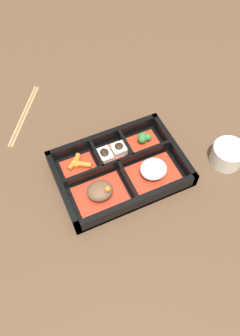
{
  "coord_description": "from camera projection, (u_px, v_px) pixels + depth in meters",
  "views": [
    {
      "loc": [
        0.19,
        0.41,
        0.73
      ],
      "look_at": [
        0.0,
        0.0,
        0.03
      ],
      "focal_mm": 35.0,
      "sensor_mm": 36.0,
      "label": 1
    }
  ],
  "objects": [
    {
      "name": "ground_plane",
      "position": [
        120.0,
        173.0,
        0.86
      ],
      "size": [
        3.0,
        3.0,
        0.0
      ],
      "primitive_type": "plane",
      "color": "#4C3523"
    },
    {
      "name": "bento_base",
      "position": [
        120.0,
        172.0,
        0.85
      ],
      "size": [
        0.33,
        0.23,
        0.01
      ],
      "color": "black",
      "rests_on": "ground_plane"
    },
    {
      "name": "bento_rim",
      "position": [
        119.0,
        168.0,
        0.84
      ],
      "size": [
        0.33,
        0.23,
        0.04
      ],
      "color": "black",
      "rests_on": "ground_plane"
    },
    {
      "name": "bowl_rice",
      "position": [
        153.0,
        170.0,
        0.83
      ],
      "size": [
        0.13,
        0.09,
        0.04
      ],
      "color": "#B22D19",
      "rests_on": "bento_base"
    },
    {
      "name": "bowl_stew",
      "position": [
        100.0,
        192.0,
        0.8
      ],
      "size": [
        0.13,
        0.09,
        0.05
      ],
      "color": "#B22D19",
      "rests_on": "bento_base"
    },
    {
      "name": "bowl_greens",
      "position": [
        143.0,
        140.0,
        0.89
      ],
      "size": [
        0.08,
        0.07,
        0.03
      ],
      "color": "#B22D19",
      "rests_on": "bento_base"
    },
    {
      "name": "bowl_tofu",
      "position": [
        112.0,
        152.0,
        0.87
      ],
      "size": [
        0.08,
        0.07,
        0.03
      ],
      "color": "#B22D19",
      "rests_on": "bento_base"
    },
    {
      "name": "bowl_carrots",
      "position": [
        79.0,
        165.0,
        0.85
      ],
      "size": [
        0.09,
        0.07,
        0.02
      ],
      "color": "#B22D19",
      "rests_on": "bento_base"
    },
    {
      "name": "tea_cup",
      "position": [
        228.0,
        154.0,
        0.86
      ],
      "size": [
        0.09,
        0.09,
        0.05
      ],
      "color": "beige",
      "rests_on": "ground_plane"
    },
    {
      "name": "chopsticks",
      "position": [
        24.0,
        115.0,
        0.96
      ],
      "size": [
        0.15,
        0.21,
        0.01
      ],
      "color": "#A87F51",
      "rests_on": "ground_plane"
    }
  ]
}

